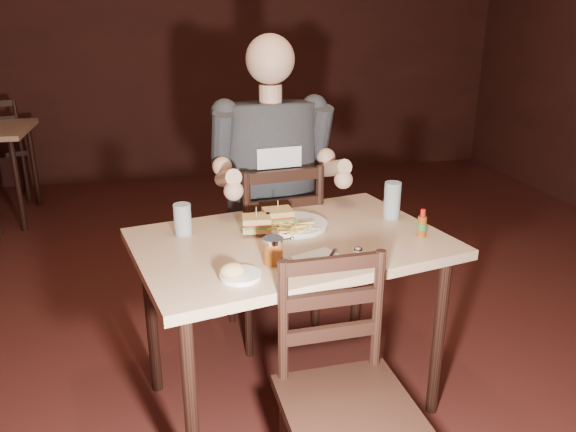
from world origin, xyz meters
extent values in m
plane|color=black|center=(0.00, 0.00, 0.00)|extent=(7.00, 7.00, 0.00)
plane|color=#3D1A15|center=(0.00, 3.50, 1.40)|extent=(6.00, 0.00, 6.00)
cube|color=tan|center=(-0.09, -0.32, 0.75)|extent=(1.34, 1.03, 0.04)
cylinder|color=black|center=(-0.54, -0.74, 0.36)|extent=(0.05, 0.05, 0.73)
cylinder|color=black|center=(-0.67, -0.11, 0.36)|extent=(0.05, 0.05, 0.73)
cylinder|color=black|center=(0.49, -0.53, 0.36)|extent=(0.05, 0.05, 0.73)
cylinder|color=black|center=(0.35, 0.10, 0.36)|extent=(0.05, 0.05, 0.73)
cylinder|color=black|center=(-1.68, 2.18, 0.36)|extent=(0.04, 0.04, 0.73)
cylinder|color=black|center=(-1.68, 2.82, 0.36)|extent=(0.04, 0.04, 0.73)
cylinder|color=white|center=(-0.05, -0.20, 0.78)|extent=(0.34, 0.34, 0.02)
ellipsoid|color=maroon|center=(-0.10, -0.31, 0.79)|extent=(0.05, 0.05, 0.01)
cylinder|color=silver|center=(-0.51, -0.18, 0.83)|extent=(0.08, 0.08, 0.13)
cylinder|color=silver|center=(0.39, -0.19, 0.85)|extent=(0.09, 0.09, 0.17)
cube|color=white|center=(-0.03, -0.54, 0.77)|extent=(0.21, 0.21, 0.00)
cube|color=silver|center=(-0.14, -0.55, 0.78)|extent=(0.12, 0.17, 0.00)
cube|color=silver|center=(0.00, -0.55, 0.78)|extent=(0.10, 0.16, 0.01)
cylinder|color=white|center=(-0.34, -0.63, 0.78)|extent=(0.17, 0.17, 0.01)
ellipsoid|color=tan|center=(-0.37, -0.64, 0.81)|extent=(0.10, 0.09, 0.05)
camera|label=1|loc=(-0.56, -2.35, 1.61)|focal=35.00mm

